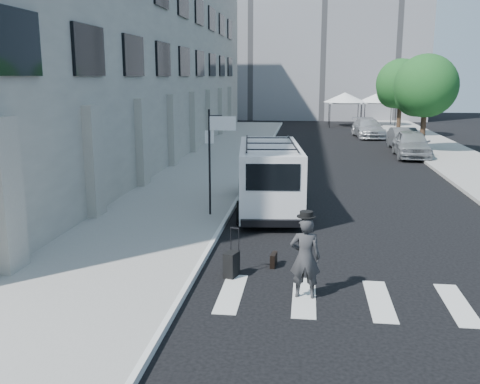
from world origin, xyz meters
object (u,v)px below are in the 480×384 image
(briefcase, at_px, (274,260))
(suitcase, at_px, (231,264))
(parked_car_a, at_px, (412,144))
(parked_car_c, at_px, (368,128))
(parked_car_b, at_px, (404,139))
(businessman, at_px, (305,258))
(cargo_van, at_px, (269,176))

(briefcase, distance_m, suitcase, 1.28)
(suitcase, height_order, parked_car_a, parked_car_a)
(parked_car_c, bearing_deg, parked_car_b, -83.27)
(briefcase, height_order, parked_car_c, parked_car_c)
(businessman, relative_size, suitcase, 1.54)
(cargo_van, xyz_separation_m, parked_car_b, (7.53, 16.88, -0.50))
(suitcase, bearing_deg, parked_car_c, 95.45)
(businessman, height_order, parked_car_b, businessman)
(suitcase, distance_m, parked_car_a, 21.79)
(cargo_van, bearing_deg, parked_car_b, 59.70)
(suitcase, height_order, cargo_van, cargo_van)
(businessman, xyz_separation_m, parked_car_c, (4.66, 31.75, -0.18))
(cargo_van, distance_m, parked_car_c, 24.78)
(businessman, xyz_separation_m, cargo_van, (-1.34, 7.71, 0.31))
(cargo_van, xyz_separation_m, parked_car_a, (7.41, 13.62, -0.41))
(cargo_van, height_order, parked_car_b, cargo_van)
(businessman, bearing_deg, parked_car_c, -96.78)
(suitcase, relative_size, parked_car_a, 0.25)
(parked_car_a, xyz_separation_m, parked_car_b, (0.13, 3.25, -0.10))
(briefcase, bearing_deg, parked_car_a, 76.43)
(briefcase, xyz_separation_m, parked_car_b, (6.98, 22.75, 0.54))
(businessman, distance_m, parked_car_c, 32.09)
(suitcase, xyz_separation_m, parked_car_c, (6.40, 30.75, 0.41))
(parked_car_a, bearing_deg, cargo_van, -116.09)
(briefcase, xyz_separation_m, parked_car_a, (6.85, 19.50, 0.63))
(businessman, bearing_deg, parked_car_b, -102.57)
(briefcase, xyz_separation_m, suitcase, (-0.95, -0.84, 0.14))
(businessman, relative_size, briefcase, 4.09)
(parked_car_a, bearing_deg, suitcase, -108.57)
(parked_car_b, bearing_deg, businessman, -106.59)
(briefcase, height_order, cargo_van, cargo_van)
(cargo_van, height_order, parked_car_c, cargo_van)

